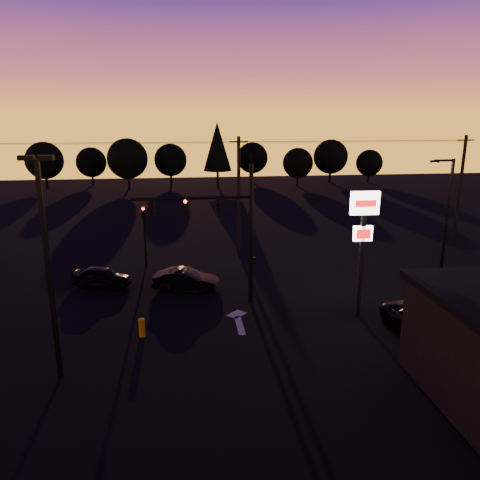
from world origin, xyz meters
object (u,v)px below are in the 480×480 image
object	(u,v)px
car_mid	(186,280)
suv_parked	(427,325)
traffic_signal_mast	(222,220)
parking_lot_light	(47,256)
car_left	(102,277)
pylon_sign	(363,228)
streetlight	(446,217)
secondary_signal	(144,228)
bollard	(142,328)

from	to	relation	value
car_mid	suv_parked	distance (m)	14.06
traffic_signal_mast	suv_parked	distance (m)	11.72
traffic_signal_mast	suv_parked	size ratio (longest dim) A/B	1.62
parking_lot_light	car_left	distance (m)	11.68
traffic_signal_mast	pylon_sign	size ratio (longest dim) A/B	1.26
streetlight	parking_lot_light	bearing A→B (deg)	-158.35
secondary_signal	parking_lot_light	distance (m)	14.90
bollard	car_mid	bearing A→B (deg)	70.08
bollard	car_mid	distance (m)	6.50
traffic_signal_mast	streetlight	distance (m)	14.10
car_left	car_mid	world-z (taller)	car_mid
traffic_signal_mast	pylon_sign	world-z (taller)	traffic_signal_mast
parking_lot_light	car_left	world-z (taller)	parking_lot_light
secondary_signal	streetlight	xyz separation A→B (m)	(18.91, -5.99, 1.56)
secondary_signal	car_mid	distance (m)	6.15
suv_parked	pylon_sign	bearing A→B (deg)	120.50
secondary_signal	car_mid	size ratio (longest dim) A/B	1.09
car_mid	traffic_signal_mast	bearing A→B (deg)	-125.72
secondary_signal	parking_lot_light	world-z (taller)	parking_lot_light
streetlight	traffic_signal_mast	bearing A→B (deg)	-173.86
traffic_signal_mast	secondary_signal	distance (m)	9.19
traffic_signal_mast	bollard	bearing A→B (deg)	-139.92
suv_parked	streetlight	bearing A→B (deg)	51.28
parking_lot_light	car_mid	world-z (taller)	parking_lot_light
traffic_signal_mast	parking_lot_light	size ratio (longest dim) A/B	0.94
pylon_sign	car_mid	distance (m)	11.29
streetlight	car_mid	world-z (taller)	streetlight
streetlight	pylon_sign	bearing A→B (deg)	-149.92
car_mid	suv_parked	bearing A→B (deg)	-111.31
secondary_signal	suv_parked	xyz separation A→B (m)	(14.29, -13.11, -2.13)
pylon_sign	suv_parked	xyz separation A→B (m)	(2.29, -3.12, -4.18)
bollard	suv_parked	distance (m)	13.86
traffic_signal_mast	car_left	xyz separation A→B (m)	(-7.41, 3.73, -4.30)
parking_lot_light	pylon_sign	size ratio (longest dim) A/B	1.34
secondary_signal	car_mid	bearing A→B (deg)	-60.91
car_mid	streetlight	bearing A→B (deg)	-79.60
traffic_signal_mast	parking_lot_light	xyz separation A→B (m)	(-7.40, -6.99, 0.33)
car_left	pylon_sign	bearing A→B (deg)	-95.08
streetlight	bollard	distance (m)	19.44
parking_lot_light	bollard	size ratio (longest dim) A/B	9.82
pylon_sign	suv_parked	world-z (taller)	pylon_sign
secondary_signal	bollard	distance (m)	11.40
car_left	suv_parked	distance (m)	19.22
secondary_signal	parking_lot_light	bearing A→B (deg)	-99.79
streetlight	suv_parked	bearing A→B (deg)	-122.95
secondary_signal	suv_parked	bearing A→B (deg)	-42.53
car_left	suv_parked	xyz separation A→B (m)	(16.79, -9.34, 0.10)
traffic_signal_mast	bollard	xyz separation A→B (m)	(-4.32, -3.64, -4.47)
traffic_signal_mast	car_left	bearing A→B (deg)	153.29
secondary_signal	streetlight	bearing A→B (deg)	-17.56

